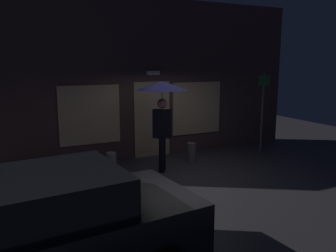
% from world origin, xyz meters
% --- Properties ---
extents(ground_plane, '(18.00, 18.00, 0.00)m').
position_xyz_m(ground_plane, '(0.00, 0.00, 0.00)').
color(ground_plane, '#423F44').
extents(building_facade, '(9.51, 0.48, 4.52)m').
position_xyz_m(building_facade, '(-0.00, 2.35, 2.24)').
color(building_facade, brown).
rests_on(building_facade, ground).
extents(person_with_umbrella, '(1.26, 1.26, 2.29)m').
position_xyz_m(person_with_umbrella, '(-0.32, 0.75, 1.87)').
color(person_with_umbrella, black).
rests_on(person_with_umbrella, ground).
extents(parked_car, '(4.53, 2.22, 1.49)m').
position_xyz_m(parked_car, '(-3.84, -2.98, 0.77)').
color(parked_car, black).
rests_on(parked_car, ground).
extents(street_sign_post, '(0.40, 0.07, 2.46)m').
position_xyz_m(street_sign_post, '(3.19, 1.14, 1.39)').
color(street_sign_post, '#595B60').
rests_on(street_sign_post, ground).
extents(sidewalk_bollard, '(0.26, 0.26, 0.45)m').
position_xyz_m(sidewalk_bollard, '(-1.47, 1.43, 0.23)').
color(sidewalk_bollard, '#9E998E').
rests_on(sidewalk_bollard, ground).
extents(sidewalk_bollard_2, '(0.24, 0.24, 0.54)m').
position_xyz_m(sidewalk_bollard_2, '(0.74, 1.14, 0.27)').
color(sidewalk_bollard_2, slate).
rests_on(sidewalk_bollard_2, ground).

